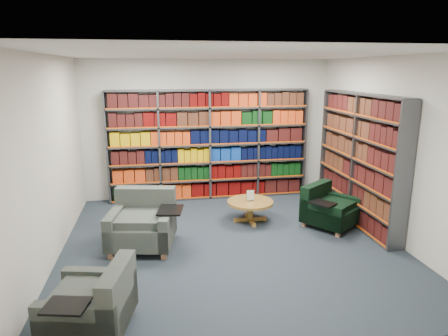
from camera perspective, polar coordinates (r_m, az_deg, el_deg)
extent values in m
cube|color=black|center=(6.22, 0.96, -10.82)|extent=(5.00, 5.00, 0.01)
cube|color=white|center=(5.65, 1.08, 16.04)|extent=(5.00, 5.00, 0.01)
cube|color=beige|center=(8.21, -2.29, 5.54)|extent=(5.00, 0.01, 2.80)
cube|color=beige|center=(3.44, 8.97, -6.64)|extent=(5.00, 0.01, 2.80)
cube|color=beige|center=(5.85, -23.85, 0.92)|extent=(0.01, 5.00, 2.80)
cube|color=beige|center=(6.70, 22.58, 2.57)|extent=(0.01, 5.00, 2.80)
cube|color=#47494F|center=(8.09, -2.11, 3.27)|extent=(4.00, 0.28, 2.20)
cube|color=silver|center=(8.22, -2.24, 3.43)|extent=(4.00, 0.02, 2.20)
cube|color=#D84C0A|center=(7.97, -1.99, 3.10)|extent=(4.00, 0.01, 2.20)
cube|color=black|center=(8.31, -2.06, -2.99)|extent=(3.88, 0.21, 0.29)
cube|color=#B8350F|center=(8.22, -2.08, -0.54)|extent=(3.88, 0.21, 0.29)
cube|color=black|center=(8.13, -2.10, 1.96)|extent=(3.88, 0.21, 0.29)
cube|color=#C19105|center=(8.06, -2.12, 4.51)|extent=(3.88, 0.21, 0.29)
cube|color=black|center=(8.01, -2.15, 7.10)|extent=(3.88, 0.21, 0.29)
cube|color=black|center=(7.98, -2.17, 9.72)|extent=(3.88, 0.21, 0.29)
cube|color=#47494F|center=(7.18, 18.73, 1.16)|extent=(0.28, 2.50, 2.20)
cube|color=silver|center=(7.25, 19.63, 1.19)|extent=(0.02, 2.50, 2.20)
cube|color=#D84C0A|center=(7.12, 17.81, 1.12)|extent=(0.02, 2.50, 2.20)
cube|color=#401F12|center=(7.43, 18.17, -5.79)|extent=(0.21, 2.38, 0.29)
cube|color=black|center=(7.32, 18.39, -3.09)|extent=(0.21, 2.38, 0.29)
cube|color=#401F12|center=(7.22, 18.61, -0.30)|extent=(0.21, 2.38, 0.29)
cube|color=#401F12|center=(7.15, 18.84, 2.55)|extent=(0.21, 2.38, 0.29)
cube|color=#401F12|center=(7.09, 19.07, 5.45)|extent=(0.21, 2.38, 0.29)
cube|color=black|center=(7.05, 19.31, 8.40)|extent=(0.21, 2.38, 0.29)
cube|color=#042231|center=(6.12, -11.61, -8.77)|extent=(1.06, 1.06, 0.32)
cube|color=#042231|center=(6.37, -11.03, -5.86)|extent=(0.93, 0.37, 0.73)
cube|color=#042231|center=(6.19, -15.17, -7.93)|extent=(0.31, 0.92, 0.49)
cube|color=#042231|center=(6.02, -8.03, -8.17)|extent=(0.31, 0.92, 0.49)
cube|color=black|center=(5.88, -7.70, -5.98)|extent=(0.42, 0.50, 0.03)
cube|color=#A06B4B|center=(5.97, -15.87, -11.88)|extent=(0.08, 0.08, 0.10)
cube|color=#A06B4B|center=(5.81, -8.59, -12.24)|extent=(0.08, 0.08, 0.10)
cube|color=#A06B4B|center=(6.63, -14.04, -9.10)|extent=(0.08, 0.08, 0.10)
cube|color=#A06B4B|center=(6.48, -7.53, -9.33)|extent=(0.08, 0.08, 0.10)
cube|color=black|center=(7.02, 15.00, -6.34)|extent=(1.07, 1.07, 0.27)
cube|color=black|center=(7.10, 12.98, -4.53)|extent=(0.72, 0.59, 0.61)
cube|color=black|center=(6.73, 13.70, -6.53)|extent=(0.55, 0.69, 0.41)
cube|color=black|center=(7.27, 16.26, -5.15)|extent=(0.55, 0.69, 0.41)
cube|color=black|center=(6.60, 13.94, -4.91)|extent=(0.46, 0.47, 0.02)
cube|color=#A06B4B|center=(6.69, 15.97, -9.08)|extent=(0.08, 0.08, 0.09)
cube|color=#A06B4B|center=(7.22, 18.32, -7.52)|extent=(0.08, 0.08, 0.09)
cube|color=#A06B4B|center=(6.97, 11.36, -7.84)|extent=(0.08, 0.08, 0.09)
cube|color=#A06B4B|center=(7.48, 13.96, -6.46)|extent=(0.08, 0.08, 0.09)
cube|color=#042231|center=(4.49, -18.69, -18.73)|extent=(0.94, 0.94, 0.28)
cube|color=#042231|center=(4.30, -14.90, -17.25)|extent=(0.34, 0.81, 0.63)
cube|color=#042231|center=(4.72, -17.25, -15.92)|extent=(0.80, 0.29, 0.42)
cube|color=#042231|center=(4.20, -20.50, -20.27)|extent=(0.80, 0.29, 0.42)
cube|color=black|center=(4.06, -21.63, -17.83)|extent=(0.44, 0.37, 0.02)
cube|color=#A06B4B|center=(4.95, -20.78, -18.10)|extent=(0.07, 0.07, 0.09)
cube|color=#A06B4B|center=(4.75, -13.17, -19.01)|extent=(0.07, 0.07, 0.09)
cylinder|color=olive|center=(6.96, 3.78, -4.88)|extent=(0.80, 0.80, 0.04)
cylinder|color=olive|center=(7.02, 3.76, -6.26)|extent=(0.11, 0.11, 0.32)
cube|color=olive|center=(7.07, 3.74, -7.34)|extent=(0.58, 0.07, 0.05)
cube|color=olive|center=(7.07, 3.74, -7.34)|extent=(0.07, 0.58, 0.05)
cube|color=black|center=(6.95, 3.78, -4.68)|extent=(0.09, 0.04, 0.01)
cube|color=white|center=(6.92, 3.79, -3.94)|extent=(0.12, 0.01, 0.18)
cube|color=#145926|center=(6.93, 3.78, -3.93)|extent=(0.14, 0.00, 0.19)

